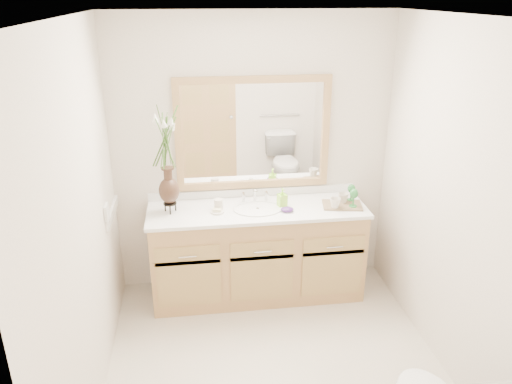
{
  "coord_description": "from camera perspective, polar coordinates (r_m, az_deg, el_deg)",
  "views": [
    {
      "loc": [
        -0.53,
        -2.79,
        2.53
      ],
      "look_at": [
        -0.06,
        0.65,
        1.13
      ],
      "focal_mm": 35.0,
      "sensor_mm": 36.0,
      "label": 1
    }
  ],
  "objects": [
    {
      "name": "sink",
      "position": [
        4.21,
        0.19,
        -2.63
      ],
      "size": [
        0.38,
        0.34,
        0.23
      ],
      "color": "white",
      "rests_on": "counter"
    },
    {
      "name": "goblet_front",
      "position": [
        4.23,
        11.12,
        -0.3
      ],
      "size": [
        0.07,
        0.07,
        0.16
      ],
      "color": "#267332",
      "rests_on": "tray"
    },
    {
      "name": "mirror",
      "position": [
        4.25,
        -0.33,
        6.68
      ],
      "size": [
        1.32,
        0.04,
        0.97
      ],
      "color": "white",
      "rests_on": "wall_back"
    },
    {
      "name": "mug_left",
      "position": [
        4.21,
        9.03,
        -1.2
      ],
      "size": [
        0.09,
        0.09,
        0.09
      ],
      "primitive_type": "imported",
      "rotation": [
        0.0,
        0.0,
        0.02
      ],
      "color": "beige",
      "rests_on": "tray"
    },
    {
      "name": "ceiling",
      "position": [
        2.84,
        3.19,
        19.37
      ],
      "size": [
        2.4,
        2.6,
        0.02
      ],
      "primitive_type": "cube",
      "color": "white",
      "rests_on": "wall_back"
    },
    {
      "name": "tumbler",
      "position": [
        4.16,
        -4.3,
        -1.43
      ],
      "size": [
        0.07,
        0.07,
        0.1
      ],
      "primitive_type": "cylinder",
      "color": "beige",
      "rests_on": "counter"
    },
    {
      "name": "counter",
      "position": [
        4.21,
        0.16,
        -2.04
      ],
      "size": [
        1.84,
        0.57,
        0.03
      ],
      "primitive_type": "cube",
      "color": "white",
      "rests_on": "vanity"
    },
    {
      "name": "vanity",
      "position": [
        4.39,
        0.15,
        -7.0
      ],
      "size": [
        1.8,
        0.55,
        0.8
      ],
      "color": "tan",
      "rests_on": "floor"
    },
    {
      "name": "purple_dish",
      "position": [
        4.14,
        3.58,
        -2.0
      ],
      "size": [
        0.12,
        0.1,
        0.04
      ],
      "primitive_type": "ellipsoid",
      "rotation": [
        0.0,
        0.0,
        -0.11
      ],
      "color": "#4A246C",
      "rests_on": "counter"
    },
    {
      "name": "wall_left",
      "position": [
        3.16,
        -19.26,
        -4.18
      ],
      "size": [
        0.02,
        2.6,
        2.4
      ],
      "primitive_type": "cube",
      "color": "beige",
      "rests_on": "floor"
    },
    {
      "name": "wall_front",
      "position": [
        2.07,
        9.56,
        -18.4
      ],
      "size": [
        2.4,
        0.02,
        2.4
      ],
      "primitive_type": "cube",
      "color": "beige",
      "rests_on": "floor"
    },
    {
      "name": "mug_right",
      "position": [
        4.32,
        9.93,
        -0.63
      ],
      "size": [
        0.09,
        0.09,
        0.09
      ],
      "primitive_type": "imported",
      "rotation": [
        0.0,
        0.0,
        0.03
      ],
      "color": "beige",
      "rests_on": "tray"
    },
    {
      "name": "wall_back",
      "position": [
        4.33,
        -0.36,
        4.14
      ],
      "size": [
        2.4,
        0.02,
        2.4
      ],
      "primitive_type": "cube",
      "color": "beige",
      "rests_on": "floor"
    },
    {
      "name": "goblet_back",
      "position": [
        4.36,
        10.85,
        0.28
      ],
      "size": [
        0.07,
        0.07,
        0.15
      ],
      "color": "#267332",
      "rests_on": "tray"
    },
    {
      "name": "soap_bottle",
      "position": [
        4.22,
        3.01,
        -0.72
      ],
      "size": [
        0.08,
        0.08,
        0.14
      ],
      "primitive_type": "imported",
      "rotation": [
        0.0,
        0.0,
        0.29
      ],
      "color": "#9BEB37",
      "rests_on": "counter"
    },
    {
      "name": "switch_plate",
      "position": [
        3.93,
        -16.71,
        -2.19
      ],
      "size": [
        0.02,
        0.12,
        0.12
      ],
      "primitive_type": "cube",
      "color": "white",
      "rests_on": "wall_left"
    },
    {
      "name": "wall_right",
      "position": [
        3.54,
        22.21,
        -1.76
      ],
      "size": [
        0.02,
        2.6,
        2.4
      ],
      "primitive_type": "cube",
      "color": "beige",
      "rests_on": "floor"
    },
    {
      "name": "soap_dish",
      "position": [
        4.12,
        -4.47,
        -2.22
      ],
      "size": [
        0.11,
        0.11,
        0.04
      ],
      "color": "beige",
      "rests_on": "counter"
    },
    {
      "name": "floor",
      "position": [
        3.8,
        2.39,
        -19.71
      ],
      "size": [
        2.6,
        2.6,
        0.0
      ],
      "primitive_type": "plane",
      "color": "beige",
      "rests_on": "ground"
    },
    {
      "name": "tray",
      "position": [
        4.3,
        9.81,
        -1.49
      ],
      "size": [
        0.36,
        0.27,
        0.02
      ],
      "primitive_type": "cube",
      "rotation": [
        0.0,
        0.0,
        -0.18
      ],
      "color": "olive",
      "rests_on": "counter"
    },
    {
      "name": "flower_vase",
      "position": [
        4.0,
        -10.23,
        4.89
      ],
      "size": [
        0.2,
        0.2,
        0.81
      ],
      "rotation": [
        0.0,
        0.0,
        0.32
      ],
      "color": "black",
      "rests_on": "counter"
    }
  ]
}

